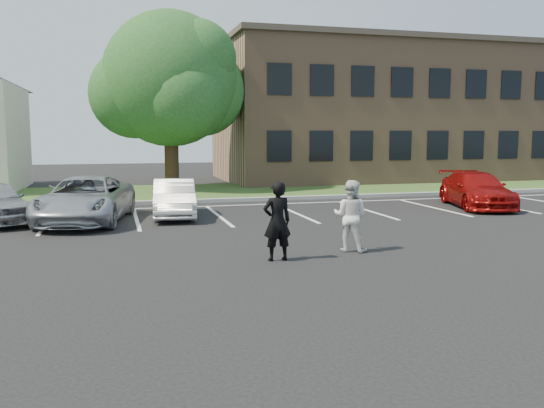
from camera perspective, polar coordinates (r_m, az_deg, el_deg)
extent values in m
plane|color=black|center=(12.47, 1.23, -6.26)|extent=(90.00, 90.00, 0.00)
cube|color=gray|center=(24.04, -6.99, 0.31)|extent=(40.00, 0.30, 0.15)
cube|color=#2D501D|center=(27.99, -8.19, 1.16)|extent=(44.00, 8.00, 0.08)
cube|color=silver|center=(19.95, -21.35, -1.70)|extent=(0.12, 5.20, 0.01)
cube|color=silver|center=(19.84, -13.29, -1.44)|extent=(0.12, 5.20, 0.01)
cube|color=silver|center=(20.14, -5.30, -1.16)|extent=(0.12, 5.20, 0.01)
cube|color=silver|center=(20.80, 2.31, -0.88)|extent=(0.12, 5.20, 0.01)
cube|color=silver|center=(21.81, 9.33, -0.60)|extent=(0.12, 5.20, 0.01)
cube|color=silver|center=(23.12, 15.65, -0.34)|extent=(0.12, 5.20, 0.01)
cube|color=silver|center=(24.68, 21.23, -0.10)|extent=(0.12, 5.20, 0.01)
cube|color=silver|center=(23.03, -3.06, -0.11)|extent=(34.00, 0.12, 0.01)
cube|color=#946F54|center=(37.92, 12.18, 8.59)|extent=(22.00, 10.00, 8.00)
cube|color=#493F35|center=(38.27, 12.35, 14.81)|extent=(22.40, 10.40, 0.30)
cube|color=black|center=(29.78, 0.74, 5.75)|extent=(1.30, 0.06, 1.60)
cube|color=black|center=(29.90, 0.75, 12.28)|extent=(1.30, 0.06, 1.60)
cube|color=black|center=(30.50, 4.91, 5.75)|extent=(1.30, 0.06, 1.60)
cube|color=black|center=(30.61, 4.98, 12.13)|extent=(1.30, 0.06, 1.60)
cube|color=black|center=(31.37, 8.87, 5.73)|extent=(1.30, 0.06, 1.60)
cube|color=black|center=(31.48, 8.99, 11.93)|extent=(1.30, 0.06, 1.60)
cube|color=black|center=(32.38, 12.61, 5.68)|extent=(1.30, 0.06, 1.60)
cube|color=black|center=(32.49, 12.77, 11.69)|extent=(1.30, 0.06, 1.60)
cube|color=black|center=(33.52, 16.10, 5.62)|extent=(1.30, 0.06, 1.60)
cube|color=black|center=(33.63, 16.30, 11.42)|extent=(1.30, 0.06, 1.60)
cube|color=black|center=(34.78, 19.35, 5.54)|extent=(1.30, 0.06, 1.60)
cube|color=black|center=(34.88, 19.58, 11.13)|extent=(1.30, 0.06, 1.60)
cube|color=black|center=(36.14, 22.36, 5.45)|extent=(1.30, 0.06, 1.60)
cube|color=black|center=(36.23, 22.61, 10.83)|extent=(1.30, 0.06, 1.60)
cube|color=black|center=(37.58, 25.15, 5.35)|extent=(1.30, 0.06, 1.60)
cylinder|color=black|center=(29.18, -9.91, 4.44)|extent=(0.70, 0.70, 3.20)
sphere|color=#1A4F1F|center=(29.28, -10.07, 12.09)|extent=(6.60, 6.60, 6.60)
sphere|color=#1A4F1F|center=(30.12, -7.09, 11.04)|extent=(4.60, 4.60, 4.60)
sphere|color=#1A4F1F|center=(29.50, -13.46, 10.60)|extent=(4.40, 4.40, 4.40)
sphere|color=#1A4F1F|center=(27.76, -8.90, 10.53)|extent=(4.00, 4.00, 4.00)
sphere|color=#1A4F1F|center=(30.84, -11.51, 12.35)|extent=(4.20, 4.20, 4.20)
sphere|color=#1A4F1F|center=(28.62, -7.47, 14.07)|extent=(3.80, 3.80, 3.80)
imported|color=black|center=(12.93, 0.51, -1.72)|extent=(0.68, 0.47, 1.80)
imported|color=silver|center=(14.08, 7.76, -1.17)|extent=(1.07, 1.04, 1.74)
imported|color=#AEB1B6|center=(19.45, -17.99, 0.40)|extent=(3.43, 5.67, 1.47)
imported|color=silver|center=(20.00, -9.65, 0.56)|extent=(1.70, 4.02, 1.29)
imported|color=maroon|center=(23.70, 19.58, 1.33)|extent=(3.06, 5.00, 1.35)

